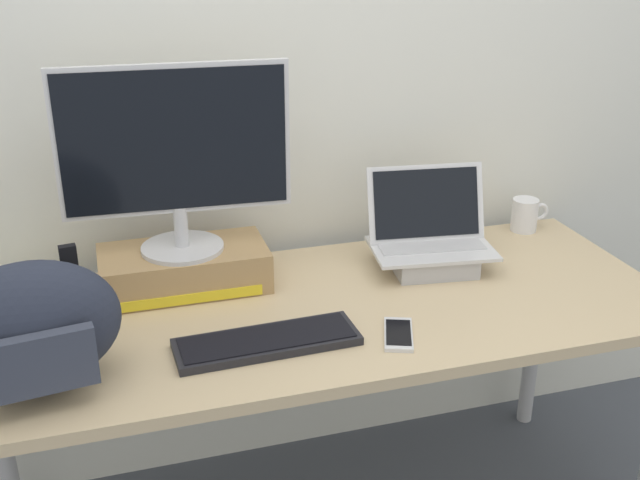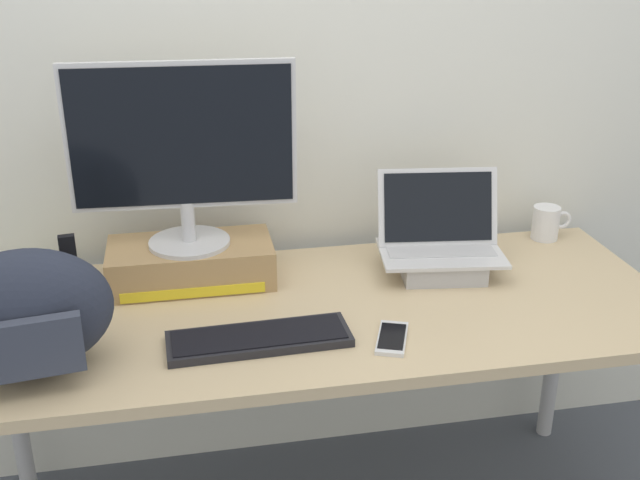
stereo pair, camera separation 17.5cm
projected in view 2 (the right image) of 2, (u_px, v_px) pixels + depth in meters
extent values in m
cube|color=silver|center=(289.00, 49.00, 2.15)|extent=(7.00, 0.10, 2.60)
cube|color=tan|center=(320.00, 311.00, 1.96)|extent=(1.81, 0.73, 0.03)
cylinder|color=#B2B2B7|center=(14.00, 400.00, 2.23)|extent=(0.05, 0.05, 0.70)
cylinder|color=#B2B2B7|center=(556.00, 343.00, 2.52)|extent=(0.05, 0.05, 0.70)
cube|color=#A88456|center=(191.00, 263.00, 2.06)|extent=(0.43, 0.22, 0.11)
cube|color=yellow|center=(194.00, 293.00, 1.98)|extent=(0.37, 0.00, 0.03)
cylinder|color=silver|center=(190.00, 242.00, 2.04)|extent=(0.21, 0.21, 0.01)
cylinder|color=silver|center=(188.00, 221.00, 2.02)|extent=(0.04, 0.04, 0.11)
cube|color=silver|center=(182.00, 136.00, 1.93)|extent=(0.58, 0.05, 0.38)
cube|color=black|center=(182.00, 137.00, 1.92)|extent=(0.55, 0.03, 0.35)
cube|color=#ADADB2|center=(440.00, 264.00, 2.12)|extent=(0.24, 0.23, 0.05)
cube|color=silver|center=(441.00, 253.00, 2.11)|extent=(0.36, 0.26, 0.01)
cube|color=#B7B7BC|center=(440.00, 248.00, 2.12)|extent=(0.31, 0.16, 0.00)
cube|color=silver|center=(438.00, 207.00, 2.13)|extent=(0.34, 0.12, 0.21)
cube|color=black|center=(438.00, 207.00, 2.13)|extent=(0.31, 0.10, 0.18)
cube|color=black|center=(259.00, 339.00, 1.78)|extent=(0.43, 0.15, 0.02)
cube|color=black|center=(259.00, 335.00, 1.77)|extent=(0.40, 0.13, 0.00)
ellipsoid|color=#232838|center=(25.00, 312.00, 1.62)|extent=(0.39, 0.24, 0.28)
cube|color=#333847|center=(27.00, 349.00, 1.54)|extent=(0.22, 0.06, 0.13)
cube|color=black|center=(72.00, 278.00, 1.74)|extent=(0.04, 0.02, 0.21)
cylinder|color=silver|center=(546.00, 223.00, 2.34)|extent=(0.08, 0.08, 0.10)
torus|color=silver|center=(562.00, 220.00, 2.34)|extent=(0.06, 0.01, 0.06)
cube|color=silver|center=(392.00, 338.00, 1.79)|extent=(0.11, 0.16, 0.01)
cube|color=black|center=(392.00, 336.00, 1.79)|extent=(0.10, 0.13, 0.00)
sphere|color=#56B256|center=(21.00, 279.00, 1.99)|extent=(0.09, 0.09, 0.09)
sphere|color=black|center=(12.00, 282.00, 1.95)|extent=(0.01, 0.01, 0.01)
sphere|color=black|center=(24.00, 281.00, 1.96)|extent=(0.01, 0.01, 0.01)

